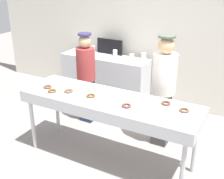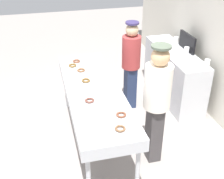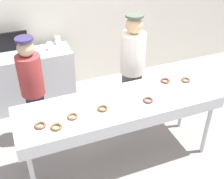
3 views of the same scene
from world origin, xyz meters
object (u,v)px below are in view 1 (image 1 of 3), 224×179
object	(u,v)px
fryer_conveyor	(109,104)
chocolate_donut_2	(166,103)
chocolate_donut_1	(48,87)
paper_cup_4	(93,49)
chocolate_donut_0	(184,110)
chocolate_donut_5	(52,91)
menu_display	(110,47)
paper_cup_0	(132,57)
chocolate_donut_3	(91,96)
paper_cup_3	(83,51)
worker_baker	(86,74)
paper_cup_2	(144,56)
prep_counter	(105,79)
chocolate_donut_6	(69,91)
chocolate_donut_4	(126,106)
paper_cup_1	(115,53)
worker_assistant	(164,85)

from	to	relation	value
fryer_conveyor	chocolate_donut_2	bearing A→B (deg)	15.20
chocolate_donut_1	paper_cup_4	size ratio (longest dim) A/B	1.01
chocolate_donut_0	chocolate_donut_2	size ratio (longest dim) A/B	1.00
chocolate_donut_5	menu_display	size ratio (longest dim) A/B	0.23
paper_cup_0	chocolate_donut_3	bearing A→B (deg)	-82.56
chocolate_donut_1	paper_cup_3	world-z (taller)	paper_cup_3
chocolate_donut_3	worker_baker	bearing A→B (deg)	126.60
paper_cup_2	worker_baker	bearing A→B (deg)	-118.66
fryer_conveyor	paper_cup_0	bearing A→B (deg)	105.21
chocolate_donut_2	prep_counter	bearing A→B (deg)	139.21
chocolate_donut_2	chocolate_donut_6	bearing A→B (deg)	-168.29
chocolate_donut_3	chocolate_donut_5	xyz separation A→B (m)	(-0.57, -0.12, 0.00)
chocolate_donut_1	chocolate_donut_3	bearing A→B (deg)	2.86
chocolate_donut_0	paper_cup_4	xyz separation A→B (m)	(-2.43, 1.81, 0.02)
fryer_conveyor	worker_baker	bearing A→B (deg)	137.34
chocolate_donut_4	paper_cup_3	bearing A→B (deg)	136.09
chocolate_donut_4	paper_cup_3	distance (m)	2.57
fryer_conveyor	prep_counter	bearing A→B (deg)	121.26
chocolate_donut_6	prep_counter	xyz separation A→B (m)	(-0.46, 1.83, -0.51)
chocolate_donut_4	prep_counter	bearing A→B (deg)	126.61
paper_cup_0	paper_cup_3	world-z (taller)	same
chocolate_donut_3	chocolate_donut_4	distance (m)	0.56
prep_counter	paper_cup_0	distance (m)	0.79
worker_baker	prep_counter	world-z (taller)	worker_baker
chocolate_donut_1	chocolate_donut_5	size ratio (longest dim) A/B	1.00
chocolate_donut_3	chocolate_donut_4	size ratio (longest dim) A/B	1.00
chocolate_donut_6	paper_cup_3	world-z (taller)	paper_cup_3
chocolate_donut_0	menu_display	size ratio (longest dim) A/B	0.23
chocolate_donut_0	chocolate_donut_5	distance (m)	1.83
worker_baker	chocolate_donut_6	bearing A→B (deg)	96.19
chocolate_donut_3	chocolate_donut_0	bearing A→B (deg)	8.21
chocolate_donut_2	paper_cup_1	distance (m)	2.34
chocolate_donut_3	paper_cup_1	size ratio (longest dim) A/B	1.01
chocolate_donut_1	worker_baker	size ratio (longest dim) A/B	0.08
prep_counter	chocolate_donut_6	bearing A→B (deg)	-75.84
paper_cup_4	chocolate_donut_5	bearing A→B (deg)	-73.39
chocolate_donut_3	paper_cup_4	distance (m)	2.32
chocolate_donut_5	menu_display	world-z (taller)	menu_display
chocolate_donut_1	chocolate_donut_6	size ratio (longest dim) A/B	1.00
chocolate_donut_1	worker_baker	world-z (taller)	worker_baker
chocolate_donut_5	paper_cup_1	xyz separation A→B (m)	(-0.09, 2.06, 0.02)
chocolate_donut_3	paper_cup_1	world-z (taller)	paper_cup_1
chocolate_donut_0	menu_display	world-z (taller)	menu_display
paper_cup_2	chocolate_donut_3	bearing A→B (deg)	-88.03
chocolate_donut_6	prep_counter	distance (m)	1.95
worker_assistant	paper_cup_3	world-z (taller)	worker_assistant
chocolate_donut_6	prep_counter	world-z (taller)	chocolate_donut_6
chocolate_donut_6	menu_display	xyz separation A→B (m)	(-0.46, 2.04, 0.11)
menu_display	worker_baker	bearing A→B (deg)	-82.35
prep_counter	paper_cup_2	world-z (taller)	paper_cup_2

